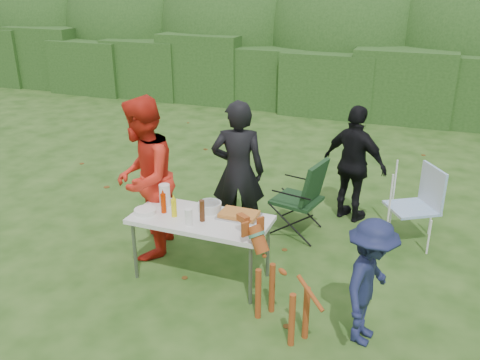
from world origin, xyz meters
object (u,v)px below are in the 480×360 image
(person_red_jacket, at_px, (144,179))
(dog, at_px, (282,285))
(ketchup_bottle, at_px, (163,203))
(beer_bottle, at_px, (202,211))
(camping_chair, at_px, (297,196))
(person_cook, at_px, (238,172))
(paper_towel_roll, at_px, (165,195))
(folding_table, at_px, (201,222))
(mustard_bottle, at_px, (174,208))
(child, at_px, (369,283))
(lawn_chair, at_px, (412,205))
(person_black_puffy, at_px, (354,164))

(person_red_jacket, relative_size, dog, 1.94)
(ketchup_bottle, xyz_separation_m, beer_bottle, (0.48, -0.03, 0.01))
(camping_chair, distance_m, beer_bottle, 1.67)
(person_cook, bearing_deg, ketchup_bottle, 48.52)
(camping_chair, height_order, paper_towel_roll, camping_chair)
(folding_table, distance_m, camping_chair, 1.61)
(folding_table, bearing_deg, beer_bottle, -50.24)
(mustard_bottle, bearing_deg, camping_chair, 57.57)
(ketchup_bottle, height_order, paper_towel_roll, paper_towel_roll)
(child, distance_m, camping_chair, 2.19)
(lawn_chair, bearing_deg, child, 51.12)
(ketchup_bottle, bearing_deg, dog, -18.23)
(mustard_bottle, bearing_deg, folding_table, 14.59)
(person_red_jacket, distance_m, child, 2.82)
(folding_table, xyz_separation_m, mustard_bottle, (-0.28, -0.07, 0.15))
(person_black_puffy, distance_m, beer_bottle, 2.49)
(beer_bottle, bearing_deg, person_black_puffy, 60.09)
(child, height_order, lawn_chair, child)
(person_cook, bearing_deg, beer_bottle, 73.30)
(dog, xyz_separation_m, camping_chair, (-0.40, 1.97, 0.04))
(child, bearing_deg, beer_bottle, 88.87)
(person_cook, relative_size, person_red_jacket, 0.94)
(folding_table, bearing_deg, person_red_jacket, 162.13)
(person_black_puffy, bearing_deg, beer_bottle, 82.64)
(camping_chair, distance_m, lawn_chair, 1.44)
(folding_table, distance_m, lawn_chair, 2.72)
(person_black_puffy, relative_size, mustard_bottle, 8.02)
(person_black_puffy, height_order, child, person_black_puffy)
(person_red_jacket, distance_m, beer_bottle, 0.97)
(child, height_order, beer_bottle, child)
(person_black_puffy, bearing_deg, person_red_jacket, 62.79)
(person_red_jacket, bearing_deg, paper_towel_roll, 51.79)
(child, bearing_deg, person_red_jacket, 85.56)
(person_cook, distance_m, dog, 1.92)
(mustard_bottle, bearing_deg, person_cook, 74.07)
(child, distance_m, ketchup_bottle, 2.33)
(person_black_puffy, height_order, beer_bottle, person_black_puffy)
(dog, bearing_deg, camping_chair, -45.53)
(person_red_jacket, distance_m, camping_chair, 1.98)
(person_red_jacket, bearing_deg, child, 60.07)
(mustard_bottle, bearing_deg, child, -8.99)
(dog, xyz_separation_m, ketchup_bottle, (-1.51, 0.50, 0.38))
(camping_chair, height_order, beer_bottle, camping_chair)
(child, bearing_deg, camping_chair, 42.09)
(person_cook, distance_m, mustard_bottle, 1.14)
(child, xyz_separation_m, paper_towel_roll, (-2.36, 0.54, 0.26))
(person_cook, relative_size, lawn_chair, 1.82)
(person_black_puffy, bearing_deg, child, 125.28)
(person_black_puffy, relative_size, camping_chair, 1.56)
(paper_towel_roll, bearing_deg, child, -12.86)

